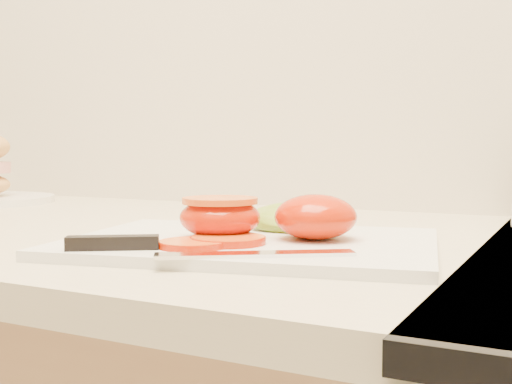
% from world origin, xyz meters
% --- Properties ---
extents(cutting_board, '(0.40, 0.32, 0.01)m').
position_xyz_m(cutting_board, '(-0.03, 1.57, 0.94)').
color(cutting_board, silver).
rests_on(cutting_board, counter).
extents(tomato_half_dome, '(0.08, 0.08, 0.04)m').
position_xyz_m(tomato_half_dome, '(0.03, 1.60, 0.96)').
color(tomato_half_dome, red).
rests_on(tomato_half_dome, cutting_board).
extents(tomato_half_cut, '(0.08, 0.08, 0.04)m').
position_xyz_m(tomato_half_cut, '(-0.06, 1.56, 0.96)').
color(tomato_half_cut, red).
rests_on(tomato_half_cut, cutting_board).
extents(tomato_slice_0, '(0.07, 0.07, 0.01)m').
position_xyz_m(tomato_slice_0, '(-0.03, 1.53, 0.94)').
color(tomato_slice_0, orange).
rests_on(tomato_slice_0, cutting_board).
extents(tomato_slice_1, '(0.06, 0.06, 0.01)m').
position_xyz_m(tomato_slice_1, '(-0.05, 1.50, 0.94)').
color(tomato_slice_1, orange).
rests_on(tomato_slice_1, cutting_board).
extents(lettuce_leaf_0, '(0.13, 0.12, 0.02)m').
position_xyz_m(lettuce_leaf_0, '(-0.02, 1.66, 0.95)').
color(lettuce_leaf_0, '#81A42B').
rests_on(lettuce_leaf_0, cutting_board).
extents(knife, '(0.24, 0.11, 0.01)m').
position_xyz_m(knife, '(-0.05, 1.47, 0.94)').
color(knife, silver).
rests_on(knife, cutting_board).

